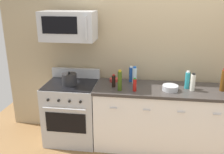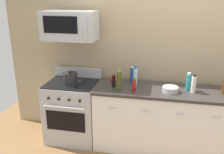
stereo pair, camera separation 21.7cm
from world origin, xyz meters
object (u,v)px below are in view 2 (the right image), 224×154
(bottle_vinegar_white, at_px, (194,84))
(bottle_water_clear, at_px, (135,76))
(bottle_dish_soap, at_px, (188,82))
(microwave, at_px, (70,26))
(bottle_soda_blue, at_px, (132,75))
(bottle_olive_oil, at_px, (119,81))
(bottle_hot_sauce_red, at_px, (134,85))
(bowl_steel_prep, at_px, (170,89))
(bottle_soy_sauce_dark, at_px, (114,81))
(stockpot, at_px, (70,78))
(range_oven, at_px, (73,110))
(bowl_red_small, at_px, (115,80))

(bottle_vinegar_white, xyz_separation_m, bottle_water_clear, (-0.79, 0.17, 0.01))
(bottle_dish_soap, bearing_deg, microwave, 179.63)
(bottle_water_clear, relative_size, bottle_soda_blue, 1.09)
(bottle_olive_oil, xyz_separation_m, bottle_hot_sauce_red, (0.20, 0.00, -0.05))
(bottle_dish_soap, height_order, bottle_water_clear, bottle_water_clear)
(bottle_hot_sauce_red, xyz_separation_m, bowl_steel_prep, (0.48, 0.08, -0.05))
(bottle_soy_sauce_dark, distance_m, bottle_soda_blue, 0.35)
(bottle_olive_oil, height_order, bottle_soy_sauce_dark, bottle_olive_oil)
(microwave, bearing_deg, bowl_steel_prep, -5.16)
(microwave, height_order, stockpot, microwave)
(bottle_olive_oil, xyz_separation_m, bowl_steel_prep, (0.68, 0.09, -0.10))
(bottle_vinegar_white, xyz_separation_m, stockpot, (-1.72, -0.01, -0.03))
(bottle_soy_sauce_dark, bearing_deg, stockpot, -179.53)
(microwave, bearing_deg, bottle_hot_sauce_red, -12.69)
(bottle_hot_sauce_red, bearing_deg, bottle_soy_sauce_dark, 158.40)
(bottle_soy_sauce_dark, xyz_separation_m, stockpot, (-0.64, -0.01, -0.00))
(bowl_steel_prep, distance_m, stockpot, 1.42)
(bottle_olive_oil, height_order, bottle_hot_sauce_red, bottle_olive_oil)
(bottle_soda_blue, bearing_deg, range_oven, -166.12)
(bottle_vinegar_white, bearing_deg, stockpot, -179.74)
(bottle_soy_sauce_dark, distance_m, bowl_red_small, 0.24)
(bottle_soda_blue, height_order, bowl_red_small, bottle_soda_blue)
(range_oven, bearing_deg, bottle_vinegar_white, -1.52)
(bottle_hot_sauce_red, bearing_deg, range_oven, 169.93)
(stockpot, bearing_deg, bottle_water_clear, 10.84)
(bowl_steel_prep, bearing_deg, bottle_soda_blue, 151.63)
(microwave, xyz_separation_m, bottle_hot_sauce_red, (0.94, -0.21, -0.74))
(bottle_dish_soap, distance_m, bottle_hot_sauce_red, 0.74)
(bottle_soy_sauce_dark, height_order, bowl_red_small, bottle_soy_sauce_dark)
(range_oven, relative_size, bottle_water_clear, 4.06)
(bottle_dish_soap, height_order, bottle_vinegar_white, same)
(bowl_red_small, bearing_deg, bottle_water_clear, -11.40)
(bottle_dish_soap, relative_size, stockpot, 1.18)
(bottle_soda_blue, distance_m, bottle_hot_sauce_red, 0.39)
(bottle_vinegar_white, bearing_deg, bottle_hot_sauce_red, -171.06)
(microwave, bearing_deg, range_oven, -90.29)
(bottle_dish_soap, bearing_deg, stockpot, -176.99)
(bowl_red_small, bearing_deg, stockpot, -158.63)
(microwave, bearing_deg, bottle_soy_sauce_dark, -8.24)
(bottle_vinegar_white, bearing_deg, bottle_olive_oil, -172.80)
(bowl_red_small, bearing_deg, bottle_olive_oil, -70.33)
(bottle_olive_oil, bearing_deg, bottle_soy_sauce_dark, 129.41)
(bowl_steel_prep, bearing_deg, range_oven, 176.63)
(microwave, xyz_separation_m, stockpot, (-0.00, -0.10, -0.74))
(bottle_dish_soap, distance_m, bottle_soda_blue, 0.81)
(bottle_soy_sauce_dark, xyz_separation_m, bottle_vinegar_white, (1.08, 0.00, 0.03))
(bottle_water_clear, height_order, bottle_soda_blue, bottle_water_clear)
(range_oven, bearing_deg, stockpot, -90.00)
(bottle_olive_oil, relative_size, bottle_hot_sauce_red, 1.57)
(bottle_hot_sauce_red, xyz_separation_m, bowl_red_small, (-0.33, 0.35, -0.06))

